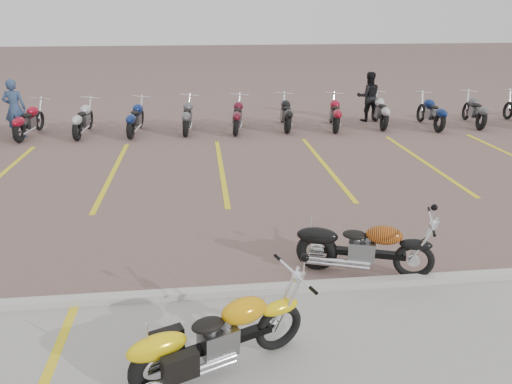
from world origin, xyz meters
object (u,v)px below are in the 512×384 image
at_px(flame_cruiser, 361,249).
at_px(person_b, 368,97).
at_px(yellow_cruiser, 216,339).
at_px(person_a, 15,108).

xyz_separation_m(flame_cruiser, person_b, (3.70, 10.78, 0.45)).
distance_m(yellow_cruiser, flame_cruiser, 3.00).
xyz_separation_m(flame_cruiser, person_a, (-8.06, 9.67, 0.49)).
bearing_deg(person_b, yellow_cruiser, 68.63).
bearing_deg(flame_cruiser, yellow_cruiser, -120.25).
height_order(flame_cruiser, person_b, person_b).
bearing_deg(yellow_cruiser, flame_cruiser, 18.22).
distance_m(flame_cruiser, person_b, 11.41).
relative_size(person_a, person_b, 1.04).
bearing_deg(person_a, flame_cruiser, 128.74).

